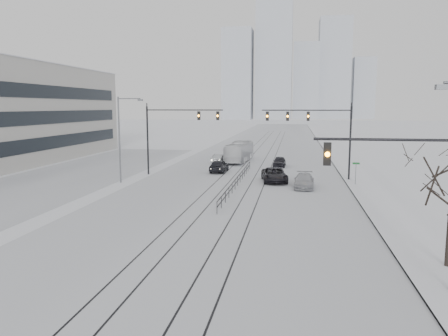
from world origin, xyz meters
The scene contains 18 objects.
road centered at (0.00, 60.00, 0.01)m, with size 22.00×260.00×0.02m, color silver.
sidewalk_east centered at (13.50, 60.00, 0.08)m, with size 5.00×260.00×0.16m, color white.
curb centered at (11.05, 60.00, 0.06)m, with size 0.10×260.00×0.12m, color gray.
parking_strip centered at (-20.00, 35.00, 0.01)m, with size 14.00×60.00×0.03m, color silver.
tram_rails centered at (0.00, 40.00, 0.02)m, with size 5.30×180.00×0.01m.
skyline centered at (5.02, 273.63, 30.65)m, with size 96.00×48.00×72.00m.
traffic_mast_near centered at (10.79, 6.00, 4.56)m, with size 6.10×0.37×7.00m.
traffic_mast_ne centered at (8.15, 34.99, 5.76)m, with size 9.60×0.37×8.00m.
traffic_mast_nw centered at (-8.52, 36.00, 5.57)m, with size 9.10×0.37×8.00m.
street_light_west centered at (-12.20, 30.00, 5.21)m, with size 2.73×0.25×9.00m.
median_fence centered at (0.00, 30.00, 0.53)m, with size 0.06×24.00×1.00m.
street_sign centered at (11.80, 32.00, 1.61)m, with size 0.70×0.06×2.40m.
sedan_sb_inner centered at (-3.49, 39.04, 0.77)m, with size 1.83×4.54×1.55m, color black.
sedan_sb_outer centered at (-4.81, 47.09, 0.67)m, with size 1.41×4.04×1.33m, color #999CA0.
sedan_nb_front centered at (3.56, 32.96, 0.75)m, with size 2.48×5.38×1.49m, color black.
sedan_nb_right centered at (6.62, 30.05, 0.69)m, with size 1.92×4.73×1.37m, color #A6A8AD.
sedan_nb_far centered at (3.67, 45.09, 0.68)m, with size 1.60×3.98×1.35m, color black.
box_truck centered at (-2.29, 49.46, 1.43)m, with size 2.41×10.29×2.87m, color silver.
Camera 1 is at (5.58, -13.24, 7.98)m, focal length 35.00 mm.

